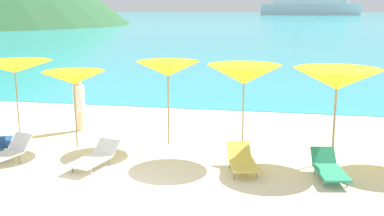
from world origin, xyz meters
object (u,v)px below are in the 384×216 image
umbrella_3 (168,69)px  lounge_chair_0 (242,160)px  umbrella_1 (15,67)px  beachgoer_1 (79,104)px  umbrella_2 (74,78)px  umbrella_4 (244,74)px  lounge_chair_5 (5,153)px  cruise_ship (310,3)px  lounge_chair_3 (329,168)px  lounge_chair_4 (95,157)px  umbrella_5 (337,79)px

umbrella_3 → lounge_chair_0: umbrella_3 is taller
umbrella_1 → beachgoer_1: 2.21m
umbrella_2 → beachgoer_1: umbrella_2 is taller
umbrella_1 → umbrella_4: umbrella_4 is taller
lounge_chair_5 → cruise_ship: (18.67, 263.59, 5.98)m
lounge_chair_3 → cruise_ship: bearing=76.8°
umbrella_4 → lounge_chair_3: (2.12, -1.34, -1.93)m
lounge_chair_4 → cruise_ship: size_ratio=0.03×
umbrella_4 → lounge_chair_5: size_ratio=1.53×
umbrella_1 → lounge_chair_3: size_ratio=1.48×
umbrella_3 → beachgoer_1: bearing=164.1°
umbrella_3 → umbrella_5: size_ratio=1.00×
umbrella_5 → lounge_chair_0: umbrella_5 is taller
umbrella_3 → lounge_chair_5: 4.79m
lounge_chair_5 → umbrella_4: bearing=33.3°
lounge_chair_5 → lounge_chair_4: bearing=21.4°
umbrella_2 → lounge_chair_3: bearing=-10.2°
umbrella_5 → lounge_chair_4: size_ratio=1.49×
lounge_chair_5 → cruise_ship: size_ratio=0.03×
umbrella_3 → beachgoer_1: size_ratio=1.43×
umbrella_1 → umbrella_5: size_ratio=0.97×
lounge_chair_3 → beachgoer_1: bearing=147.8°
umbrella_5 → beachgoer_1: bearing=168.0°
umbrella_3 → beachgoer_1: 3.51m
umbrella_3 → umbrella_5: 4.55m
umbrella_5 → lounge_chair_3: size_ratio=1.52×
cruise_ship → umbrella_3: bearing=-85.1°
lounge_chair_5 → umbrella_3: bearing=51.0°
lounge_chair_4 → lounge_chair_5: size_ratio=1.02×
beachgoer_1 → lounge_chair_0: bearing=-145.4°
umbrella_1 → lounge_chair_0: bearing=-15.9°
umbrella_2 → cruise_ship: (17.59, 261.78, 4.33)m
umbrella_2 → cruise_ship: size_ratio=0.04×
lounge_chair_5 → lounge_chair_3: bearing=19.0°
lounge_chair_3 → beachgoer_1: (-7.44, 2.91, 0.63)m
umbrella_2 → lounge_chair_5: (-1.09, -1.81, -1.66)m
umbrella_1 → lounge_chair_5: (1.22, -2.67, -1.80)m
umbrella_3 → cruise_ship: 261.46m
umbrella_4 → beachgoer_1: 5.70m
lounge_chair_0 → beachgoer_1: 6.16m
umbrella_2 → lounge_chair_5: 2.68m
umbrella_2 → umbrella_5: (6.96, 0.07, 0.16)m
umbrella_3 → umbrella_5: bearing=-9.2°
umbrella_4 → lounge_chair_3: 3.16m
umbrella_4 → lounge_chair_3: size_ratio=1.54×
cruise_ship → umbrella_5: bearing=-84.1°
umbrella_1 → umbrella_5: bearing=-4.9°
lounge_chair_0 → lounge_chair_3: size_ratio=1.01×
umbrella_2 → lounge_chair_4: (1.19, -1.54, -1.71)m
umbrella_1 → umbrella_5: (9.26, -0.80, 0.02)m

